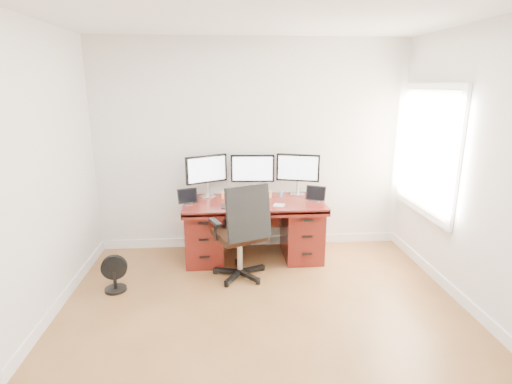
{
  "coord_description": "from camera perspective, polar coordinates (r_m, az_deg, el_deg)",
  "views": [
    {
      "loc": [
        -0.33,
        -2.86,
        2.13
      ],
      "look_at": [
        0.0,
        1.5,
        0.95
      ],
      "focal_mm": 28.0,
      "sensor_mm": 36.0,
      "label": 1
    }
  ],
  "objects": [
    {
      "name": "ground",
      "position": [
        3.58,
        1.95,
        -21.4
      ],
      "size": [
        4.5,
        4.5,
        0.0
      ],
      "primitive_type": "plane",
      "color": "brown",
      "rests_on": "ground"
    },
    {
      "name": "back_wall",
      "position": [
        5.18,
        -0.63,
        6.45
      ],
      "size": [
        4.0,
        0.1,
        2.7
      ],
      "primitive_type": "cube",
      "color": "silver",
      "rests_on": "ground"
    },
    {
      "name": "desk",
      "position": [
        5.01,
        -0.29,
        -5.07
      ],
      "size": [
        1.7,
        0.8,
        0.75
      ],
      "color": "#581611",
      "rests_on": "ground"
    },
    {
      "name": "office_chair",
      "position": [
        4.51,
        -2.07,
        -7.95
      ],
      "size": [
        0.77,
        0.77,
        1.12
      ],
      "rotation": [
        0.0,
        0.0,
        0.39
      ],
      "color": "black",
      "rests_on": "ground"
    },
    {
      "name": "floor_fan",
      "position": [
        4.56,
        -19.59,
        -11.0
      ],
      "size": [
        0.27,
        0.23,
        0.39
      ],
      "rotation": [
        0.0,
        0.0,
        0.13
      ],
      "color": "black",
      "rests_on": "ground"
    },
    {
      "name": "monitor_left",
      "position": [
        5.05,
        -7.08,
        3.04
      ],
      "size": [
        0.5,
        0.28,
        0.53
      ],
      "rotation": [
        0.0,
        0.0,
        0.48
      ],
      "color": "silver",
      "rests_on": "desk"
    },
    {
      "name": "monitor_center",
      "position": [
        5.05,
        -0.49,
        3.17
      ],
      "size": [
        0.55,
        0.15,
        0.53
      ],
      "rotation": [
        0.0,
        0.0,
        -0.05
      ],
      "color": "silver",
      "rests_on": "desk"
    },
    {
      "name": "monitor_right",
      "position": [
        5.12,
        6.0,
        3.26
      ],
      "size": [
        0.54,
        0.19,
        0.53
      ],
      "rotation": [
        0.0,
        0.0,
        -0.3
      ],
      "color": "silver",
      "rests_on": "desk"
    },
    {
      "name": "tablet_left",
      "position": [
        4.81,
        -9.74,
        -0.73
      ],
      "size": [
        0.25,
        0.14,
        0.19
      ],
      "rotation": [
        0.0,
        0.0,
        0.33
      ],
      "color": "silver",
      "rests_on": "desk"
    },
    {
      "name": "tablet_right",
      "position": [
        4.91,
        8.54,
        -0.36
      ],
      "size": [
        0.25,
        0.16,
        0.19
      ],
      "rotation": [
        0.0,
        0.0,
        -0.43
      ],
      "color": "silver",
      "rests_on": "desk"
    },
    {
      "name": "keyboard",
      "position": [
        4.65,
        0.09,
        -2.05
      ],
      "size": [
        0.27,
        0.12,
        0.01
      ],
      "primitive_type": "cube",
      "rotation": [
        0.0,
        0.0,
        0.01
      ],
      "color": "white",
      "rests_on": "desk"
    },
    {
      "name": "trackpad",
      "position": [
        4.71,
        3.32,
        -1.91
      ],
      "size": [
        0.16,
        0.16,
        0.01
      ],
      "primitive_type": "cube",
      "rotation": [
        0.0,
        0.0,
        -0.31
      ],
      "color": "silver",
      "rests_on": "desk"
    },
    {
      "name": "drawing_tablet",
      "position": [
        4.67,
        -3.6,
        -2.06
      ],
      "size": [
        0.23,
        0.14,
        0.01
      ],
      "primitive_type": "cube",
      "rotation": [
        0.0,
        0.0,
        0.01
      ],
      "color": "black",
      "rests_on": "desk"
    },
    {
      "name": "phone",
      "position": [
        4.83,
        -0.48,
        -1.44
      ],
      "size": [
        0.16,
        0.12,
        0.01
      ],
      "primitive_type": "cube",
      "rotation": [
        0.0,
        0.0,
        -0.4
      ],
      "color": "black",
      "rests_on": "desk"
    },
    {
      "name": "figurine_orange",
      "position": [
        4.99,
        -4.78,
        -0.4
      ],
      "size": [
        0.04,
        0.04,
        0.09
      ],
      "color": "#FCA049",
      "rests_on": "desk"
    },
    {
      "name": "figurine_brown",
      "position": [
        4.99,
        -3.37,
        -0.37
      ],
      "size": [
        0.04,
        0.04,
        0.09
      ],
      "color": "#9B623D",
      "rests_on": "desk"
    },
    {
      "name": "figurine_pink",
      "position": [
        5.0,
        -2.04,
        -0.35
      ],
      "size": [
        0.04,
        0.04,
        0.09
      ],
      "color": "pink",
      "rests_on": "desk"
    },
    {
      "name": "figurine_purple",
      "position": [
        5.01,
        1.29,
        -0.28
      ],
      "size": [
        0.04,
        0.04,
        0.09
      ],
      "color": "#9266D2",
      "rests_on": "desk"
    },
    {
      "name": "figurine_yellow",
      "position": [
        5.02,
        2.05,
        -0.26
      ],
      "size": [
        0.04,
        0.04,
        0.09
      ],
      "color": "#DEC45A",
      "rests_on": "desk"
    },
    {
      "name": "figurine_blue",
      "position": [
        5.04,
        3.62,
        -0.23
      ],
      "size": [
        0.04,
        0.04,
        0.09
      ],
      "color": "#66A0E9",
      "rests_on": "desk"
    }
  ]
}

